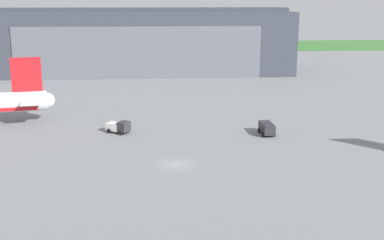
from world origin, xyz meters
TOP-DOWN VIEW (x-y plane):
  - ground_plane at (0.00, 0.00)m, footprint 440.00×440.00m
  - grass_field_strip at (0.00, 184.07)m, footprint 440.00×56.00m
  - maintenance_hangar at (-8.15, 97.60)m, footprint 100.40×32.43m
  - baggage_tug at (-10.04, 18.81)m, footprint 4.89×4.25m
  - pushback_tractor at (17.61, 15.66)m, footprint 2.64×4.93m

SIDE VIEW (x-z plane):
  - ground_plane at x=0.00m, z-range 0.00..0.00m
  - grass_field_strip at x=0.00m, z-range 0.00..0.08m
  - baggage_tug at x=-10.04m, z-range 0.04..2.41m
  - pushback_tractor at x=17.61m, z-range 0.18..2.41m
  - maintenance_hangar at x=-8.15m, z-range -0.46..20.98m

